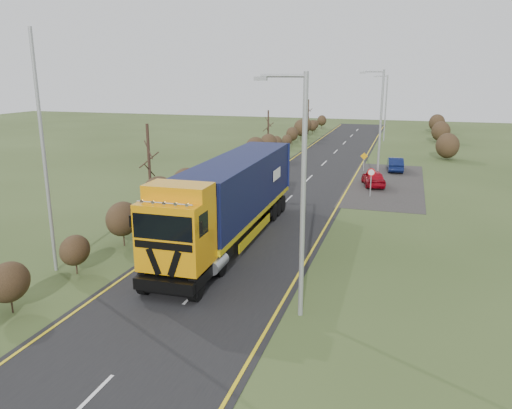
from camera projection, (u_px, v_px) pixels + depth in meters
The scene contains 14 objects.
ground at pixel (231, 257), 24.79m from camera, with size 160.00×160.00×0.00m, color #31411C.
road at pixel (280, 207), 34.03m from camera, with size 8.00×120.00×0.02m, color black.
layby at pixel (386, 183), 41.44m from camera, with size 6.00×18.00×0.02m, color #282624.
lane_markings at pixel (279, 208), 33.75m from camera, with size 7.52×116.00×0.01m.
hedgerow at pixel (186, 185), 33.38m from camera, with size 2.24×102.04×6.05m.
lorry at pixel (231, 196), 26.54m from camera, with size 3.15×16.21×4.51m.
car_red_hatchback at pixel (374, 178), 40.34m from camera, with size 1.53×3.81×1.30m, color maroon.
car_blue_sedan at pixel (395, 164), 46.57m from camera, with size 1.35×3.86×1.27m, color #0A1339.
streetlight_near at pixel (300, 188), 17.69m from camera, with size 1.90×0.18×8.94m.
streetlight_mid at pixel (379, 123), 39.86m from camera, with size 1.95×0.18×9.16m.
streetlight_far at pixel (385, 105), 66.08m from camera, with size 1.85×0.18×8.67m.
left_pole at pixel (44, 156), 21.83m from camera, with size 0.16×0.16×10.74m, color #9EA0A3.
speed_sign at pixel (371, 177), 36.65m from camera, with size 0.59×0.10×2.13m.
warning_board at pixel (364, 160), 46.33m from camera, with size 0.67×0.11×1.76m.
Camera 1 is at (8.04, -21.91, 8.87)m, focal length 35.00 mm.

